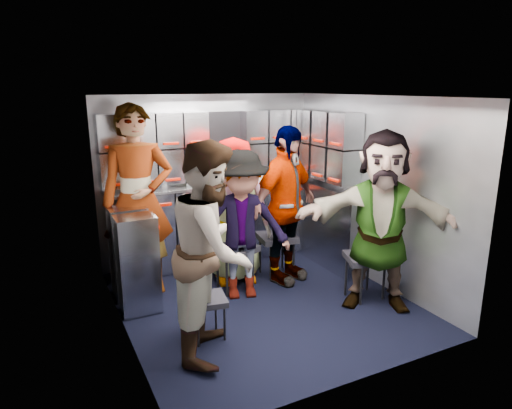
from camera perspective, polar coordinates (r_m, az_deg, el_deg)
name	(u,v)px	position (r m, az deg, el deg)	size (l,w,h in m)	color
floor	(263,301)	(4.90, 0.82, -12.03)	(3.00, 3.00, 0.00)	black
wall_back	(209,178)	(5.87, -5.89, 3.26)	(2.80, 0.04, 2.10)	#91969E
wall_left	(119,223)	(4.10, -16.80, -2.28)	(0.04, 3.00, 2.10)	#91969E
wall_right	(373,191)	(5.30, 14.44, 1.65)	(0.04, 3.00, 2.10)	#91969E
ceiling	(263,97)	(4.38, 0.92, 13.34)	(2.80, 3.00, 0.02)	silver
cart_bank_back	(216,224)	(5.81, -5.01, -2.47)	(2.68, 0.38, 0.99)	#A8ADB9
cart_bank_left	(134,258)	(4.83, -15.04, -6.53)	(0.38, 0.76, 0.99)	#A8ADB9
counter	(215,184)	(5.68, -5.13, 2.55)	(2.68, 0.42, 0.03)	#B3B5BA
locker_bank_back	(212,145)	(5.66, -5.46, 7.37)	(2.68, 0.28, 0.82)	#A8ADB9
locker_bank_right	(328,146)	(5.68, 8.94, 7.29)	(0.28, 1.00, 0.82)	#A8ADB9
right_cabinet	(329,225)	(5.80, 9.12, -2.58)	(0.28, 1.20, 1.00)	#A8ADB9
coffee_niche	(224,146)	(5.78, -4.00, 7.36)	(0.46, 0.16, 0.84)	black
red_latch_strip	(221,198)	(5.53, -4.34, 0.79)	(2.60, 0.02, 0.03)	#AC1100
jump_seat_near_left	(207,302)	(4.13, -6.19, -12.03)	(0.38, 0.37, 0.40)	black
jump_seat_mid_left	(235,252)	(5.01, -2.65, -5.90)	(0.55, 0.54, 0.50)	black
jump_seat_center	(229,240)	(5.45, -3.40, -4.43)	(0.41, 0.39, 0.48)	black
jump_seat_mid_right	(277,239)	(5.40, 2.64, -4.38)	(0.48, 0.46, 0.50)	black
jump_seat_near_right	(366,260)	(4.96, 13.58, -6.79)	(0.51, 0.49, 0.48)	black
attendant_standing	(138,201)	(4.96, -14.52, 0.40)	(0.74, 0.49, 2.04)	black
attendant_arc_a	(213,250)	(3.76, -5.45, -5.66)	(0.87, 0.68, 1.80)	black
attendant_arc_b	(242,226)	(4.74, -1.82, -2.65)	(1.02, 0.59, 1.58)	black
attendant_arc_c	(235,211)	(5.17, -2.69, -0.76)	(0.81, 0.53, 1.66)	black
attendant_arc_d	(285,206)	(5.12, 3.68, -0.15)	(1.05, 0.44, 1.79)	black
attendant_arc_e	(381,221)	(4.68, 15.33, -2.00)	(1.67, 0.53, 1.80)	black
bottle_left	(188,177)	(5.49, -8.44, 3.40)	(0.06, 0.06, 0.23)	white
bottle_mid	(164,178)	(5.41, -11.43, 3.26)	(0.07, 0.07, 0.26)	white
bottle_right	(232,173)	(5.69, -2.99, 3.93)	(0.06, 0.06, 0.23)	white
cup_left	(144,187)	(5.36, -13.87, 2.18)	(0.07, 0.07, 0.11)	#C9B28E
cup_right	(260,176)	(5.85, 0.47, 3.61)	(0.08, 0.08, 0.10)	#C9B28E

